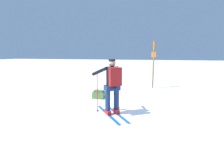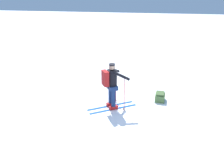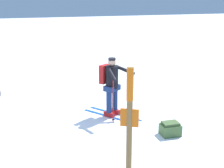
% 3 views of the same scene
% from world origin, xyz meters
% --- Properties ---
extents(ground_plane, '(80.00, 80.00, 0.00)m').
position_xyz_m(ground_plane, '(0.00, 0.00, 0.00)').
color(ground_plane, white).
extents(skier, '(1.63, 1.29, 1.62)m').
position_xyz_m(skier, '(0.79, -0.52, 0.93)').
color(skier, '#144C9E').
rests_on(skier, ground_plane).
extents(dropped_backpack, '(0.37, 0.47, 0.33)m').
position_xyz_m(dropped_backpack, '(-0.86, -1.45, 0.15)').
color(dropped_backpack, '#4C6B38').
rests_on(dropped_backpack, ground_plane).
extents(trail_marker, '(0.15, 0.22, 2.37)m').
position_xyz_m(trail_marker, '(-3.43, 0.64, 1.39)').
color(trail_marker, olive).
rests_on(trail_marker, ground_plane).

